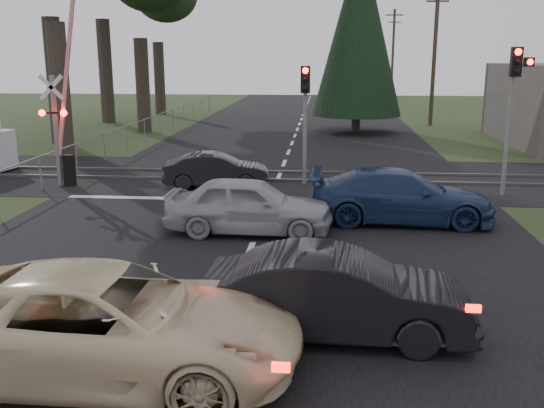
# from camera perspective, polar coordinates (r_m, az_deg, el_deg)

# --- Properties ---
(ground) EXTENTS (120.00, 120.00, 0.00)m
(ground) POSITION_cam_1_polar(r_m,az_deg,el_deg) (11.29, -4.11, -9.45)
(ground) COLOR #2F3E1C
(ground) RESTS_ON ground
(road) EXTENTS (14.00, 100.00, 0.01)m
(road) POSITION_cam_1_polar(r_m,az_deg,el_deg) (20.79, 0.22, 1.48)
(road) COLOR black
(road) RESTS_ON ground
(rail_corridor) EXTENTS (120.00, 8.00, 0.01)m
(rail_corridor) POSITION_cam_1_polar(r_m,az_deg,el_deg) (22.74, 0.64, 2.56)
(rail_corridor) COLOR black
(rail_corridor) RESTS_ON ground
(stop_line) EXTENTS (13.00, 0.35, 0.00)m
(stop_line) POSITION_cam_1_polar(r_m,az_deg,el_deg) (19.04, -0.24, 0.35)
(stop_line) COLOR silver
(stop_line) RESTS_ON ground
(rail_near) EXTENTS (120.00, 0.12, 0.10)m
(rail_near) POSITION_cam_1_polar(r_m,az_deg,el_deg) (21.95, 0.48, 2.27)
(rail_near) COLOR #59544C
(rail_near) RESTS_ON ground
(rail_far) EXTENTS (120.00, 0.12, 0.10)m
(rail_far) POSITION_cam_1_polar(r_m,az_deg,el_deg) (23.51, 0.79, 3.05)
(rail_far) COLOR #59544C
(rail_far) RESTS_ON ground
(crossing_signal) EXTENTS (1.62, 0.38, 6.96)m
(crossing_signal) POSITION_cam_1_polar(r_m,az_deg,el_deg) (22.07, -19.15, 6.85)
(crossing_signal) COLOR slate
(crossing_signal) RESTS_ON ground
(traffic_signal_right) EXTENTS (0.68, 0.48, 4.70)m
(traffic_signal_right) POSITION_cam_1_polar(r_m,az_deg,el_deg) (20.59, 21.84, 9.70)
(traffic_signal_right) COLOR slate
(traffic_signal_right) RESTS_ON ground
(traffic_signal_center) EXTENTS (0.32, 0.48, 4.10)m
(traffic_signal_center) POSITION_cam_1_polar(r_m,az_deg,el_deg) (20.99, 3.14, 9.32)
(traffic_signal_center) COLOR slate
(traffic_signal_center) RESTS_ON ground
(utility_pole_mid) EXTENTS (1.80, 0.26, 9.00)m
(utility_pole_mid) POSITION_cam_1_polar(r_m,az_deg,el_deg) (40.80, 15.06, 13.78)
(utility_pole_mid) COLOR #4C3D2D
(utility_pole_mid) RESTS_ON ground
(utility_pole_far) EXTENTS (1.80, 0.26, 9.00)m
(utility_pole_far) POSITION_cam_1_polar(r_m,az_deg,el_deg) (65.58, 11.31, 13.84)
(utility_pole_far) COLOR #4C3D2D
(utility_pole_far) RESTS_ON ground
(conifer_tree) EXTENTS (5.20, 5.20, 11.00)m
(conifer_tree) POSITION_cam_1_polar(r_m,az_deg,el_deg) (36.31, 8.19, 16.15)
(conifer_tree) COLOR #473D33
(conifer_tree) RESTS_ON ground
(fence_left) EXTENTS (0.10, 36.00, 1.20)m
(fence_left) POSITION_cam_1_polar(r_m,az_deg,el_deg) (34.37, -11.13, 6.15)
(fence_left) COLOR slate
(fence_left) RESTS_ON ground
(cream_coupe) EXTENTS (5.59, 2.60, 1.55)m
(cream_coupe) POSITION_cam_1_polar(r_m,az_deg,el_deg) (9.03, -15.34, -10.75)
(cream_coupe) COLOR beige
(cream_coupe) RESTS_ON ground
(dark_hatchback) EXTENTS (4.35, 1.61, 1.42)m
(dark_hatchback) POSITION_cam_1_polar(r_m,az_deg,el_deg) (9.89, 6.13, -8.51)
(dark_hatchback) COLOR black
(dark_hatchback) RESTS_ON ground
(silver_car) EXTENTS (4.30, 1.82, 1.45)m
(silver_car) POSITION_cam_1_polar(r_m,az_deg,el_deg) (15.45, -2.19, -0.13)
(silver_car) COLOR #9DA1A5
(silver_car) RESTS_ON ground
(blue_sedan) EXTENTS (5.02, 2.13, 1.44)m
(blue_sedan) POSITION_cam_1_polar(r_m,az_deg,el_deg) (16.83, 12.01, 0.72)
(blue_sedan) COLOR navy
(blue_sedan) RESTS_ON ground
(dark_car_far) EXTENTS (3.69, 1.62, 1.18)m
(dark_car_far) POSITION_cam_1_polar(r_m,az_deg,el_deg) (20.97, -5.24, 3.17)
(dark_car_far) COLOR black
(dark_car_far) RESTS_ON ground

